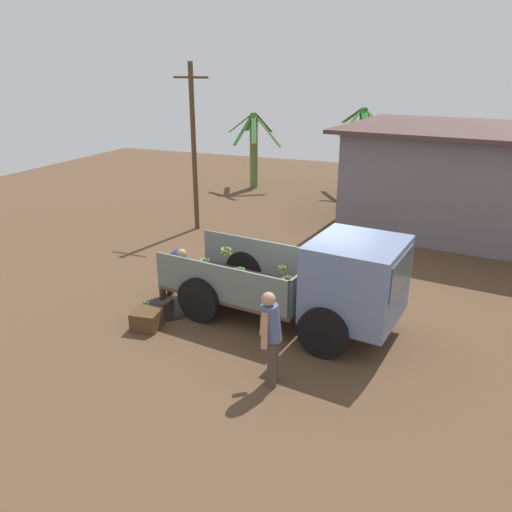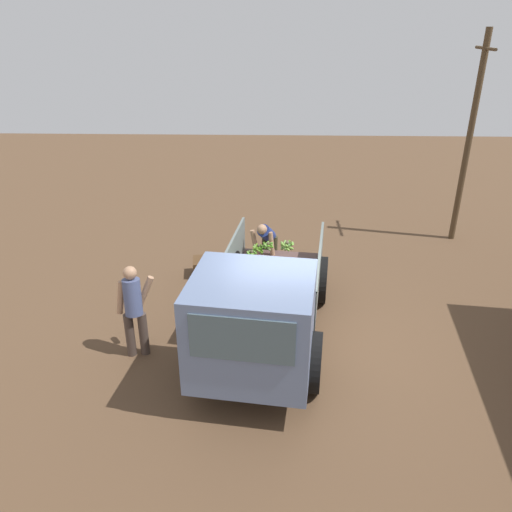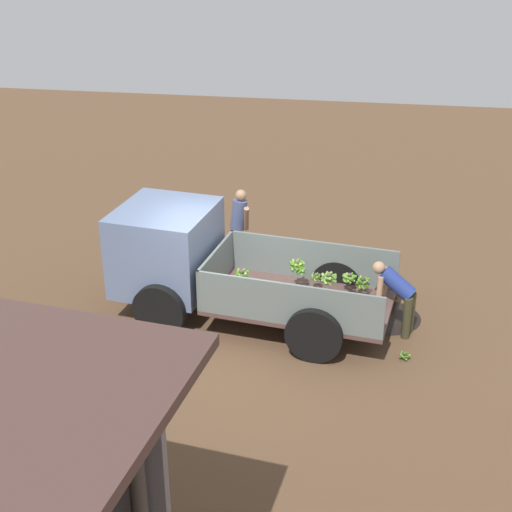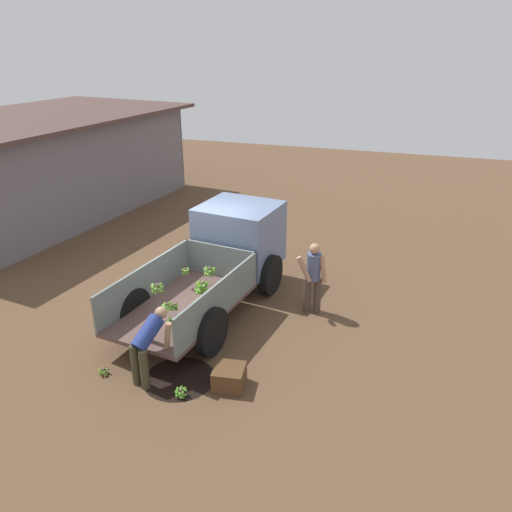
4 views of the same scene
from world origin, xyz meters
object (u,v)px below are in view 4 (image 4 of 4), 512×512
at_px(person_foreground_visitor, 313,275).
at_px(wooden_crate_0, 229,377).
at_px(person_worker_loading, 148,342).
at_px(cargo_truck, 229,250).
at_px(banana_bunch_on_ground_1, 181,392).
at_px(banana_bunch_on_ground_0, 104,371).

height_order(person_foreground_visitor, wooden_crate_0, person_foreground_visitor).
height_order(person_worker_loading, wooden_crate_0, person_worker_loading).
bearing_deg(cargo_truck, person_worker_loading, -174.34).
bearing_deg(banana_bunch_on_ground_1, person_foreground_visitor, -22.82).
distance_m(cargo_truck, person_worker_loading, 3.66).
xyz_separation_m(cargo_truck, banana_bunch_on_ground_1, (-3.92, -0.62, -0.96)).
height_order(person_worker_loading, banana_bunch_on_ground_1, person_worker_loading).
bearing_deg(person_foreground_visitor, banana_bunch_on_ground_0, -54.36).
bearing_deg(banana_bunch_on_ground_0, person_worker_loading, -78.77).
bearing_deg(cargo_truck, banana_bunch_on_ground_0, 172.98).
bearing_deg(person_foreground_visitor, wooden_crate_0, -27.26).
relative_size(person_worker_loading, banana_bunch_on_ground_1, 5.39).
height_order(person_foreground_visitor, banana_bunch_on_ground_0, person_foreground_visitor).
relative_size(cargo_truck, banana_bunch_on_ground_0, 25.33).
xyz_separation_m(banana_bunch_on_ground_0, banana_bunch_on_ground_1, (-0.11, -1.60, 0.02)).
height_order(cargo_truck, banana_bunch_on_ground_0, cargo_truck).
distance_m(cargo_truck, wooden_crate_0, 3.74).
relative_size(banana_bunch_on_ground_0, wooden_crate_0, 0.38).
xyz_separation_m(person_foreground_visitor, banana_bunch_on_ground_0, (-3.40, 3.07, -0.84)).
height_order(banana_bunch_on_ground_1, wooden_crate_0, wooden_crate_0).
bearing_deg(person_worker_loading, banana_bunch_on_ground_1, -94.55).
bearing_deg(person_worker_loading, cargo_truck, 14.88).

